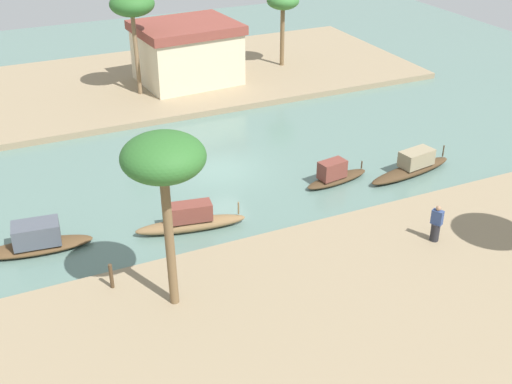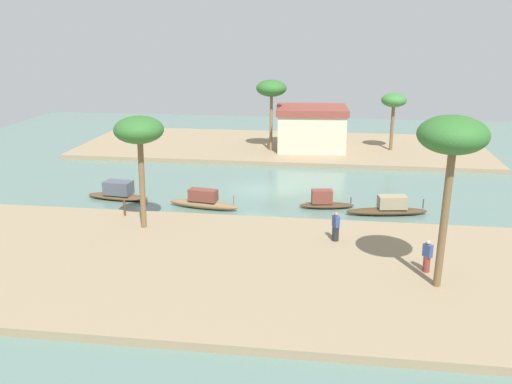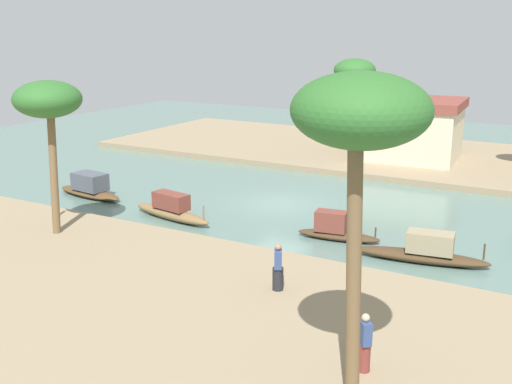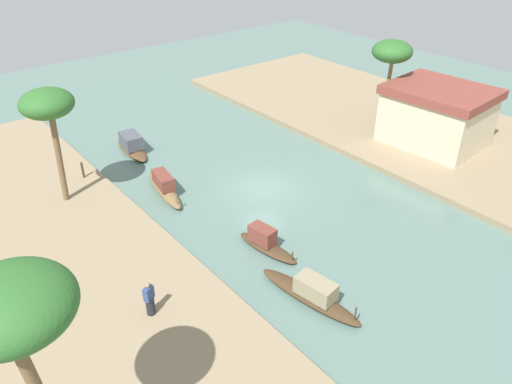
% 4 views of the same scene
% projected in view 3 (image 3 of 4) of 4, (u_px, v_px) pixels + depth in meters
% --- Properties ---
extents(river_water, '(66.34, 66.34, 0.00)m').
position_uv_depth(river_water, '(281.00, 204.00, 32.22)').
color(river_water, slate).
rests_on(river_water, ground).
extents(riverbank_left, '(38.09, 14.32, 0.37)m').
position_uv_depth(riverbank_left, '(79.00, 303.00, 20.32)').
color(riverbank_left, '#937F60').
rests_on(riverbank_left, ground).
extents(riverbank_right, '(38.09, 14.32, 0.37)m').
position_uv_depth(riverbank_right, '(374.00, 153.00, 44.03)').
color(riverbank_right, '#937F60').
rests_on(riverbank_right, ground).
extents(sampan_with_red_awning, '(3.64, 1.41, 1.22)m').
position_uv_depth(sampan_with_red_awning, '(335.00, 230.00, 26.81)').
color(sampan_with_red_awning, '#47331E').
rests_on(sampan_with_red_awning, river_water).
extents(sampan_downstream_large, '(4.59, 1.72, 1.29)m').
position_uv_depth(sampan_downstream_large, '(90.00, 188.00, 33.45)').
color(sampan_downstream_large, brown).
rests_on(sampan_downstream_large, river_water).
extents(sampan_with_tall_canopy, '(4.84, 1.67, 1.27)m').
position_uv_depth(sampan_with_tall_canopy, '(172.00, 210.00, 29.57)').
color(sampan_with_tall_canopy, brown).
rests_on(sampan_with_tall_canopy, river_water).
extents(sampan_upstream_small, '(5.24, 1.77, 1.24)m').
position_uv_depth(sampan_upstream_small, '(424.00, 251.00, 24.22)').
color(sampan_upstream_small, '#47331E').
rests_on(sampan_upstream_small, river_water).
extents(person_on_near_bank, '(0.46, 0.49, 1.58)m').
position_uv_depth(person_on_near_bank, '(364.00, 345.00, 15.85)').
color(person_on_near_bank, brown).
rests_on(person_on_near_bank, riverbank_left).
extents(person_by_mooring, '(0.49, 0.51, 1.60)m').
position_uv_depth(person_by_mooring, '(278.00, 270.00, 20.74)').
color(person_by_mooring, '#232328').
rests_on(person_by_mooring, riverbank_left).
extents(mooring_post, '(0.14, 0.14, 1.00)m').
position_uv_depth(mooring_post, '(57.00, 205.00, 28.83)').
color(mooring_post, '#4C3823').
rests_on(mooring_post, riverbank_left).
extents(palm_tree_left_near, '(2.74, 2.74, 6.37)m').
position_uv_depth(palm_tree_left_near, '(48.00, 103.00, 25.30)').
color(palm_tree_left_near, brown).
rests_on(palm_tree_left_near, riverbank_left).
extents(palm_tree_left_far, '(2.89, 2.89, 7.65)m').
position_uv_depth(palm_tree_left_far, '(361.00, 119.00, 12.78)').
color(palm_tree_left_far, brown).
rests_on(palm_tree_left_far, riverbank_left).
extents(palm_tree_right_tall, '(2.73, 2.73, 6.39)m').
position_uv_depth(palm_tree_right_tall, '(355.00, 72.00, 40.91)').
color(palm_tree_right_tall, '#7F6647').
rests_on(palm_tree_right_tall, riverbank_right).
extents(riverside_building, '(6.80, 5.81, 3.91)m').
position_uv_depth(riverside_building, '(410.00, 128.00, 40.84)').
color(riverside_building, beige).
rests_on(riverside_building, riverbank_right).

